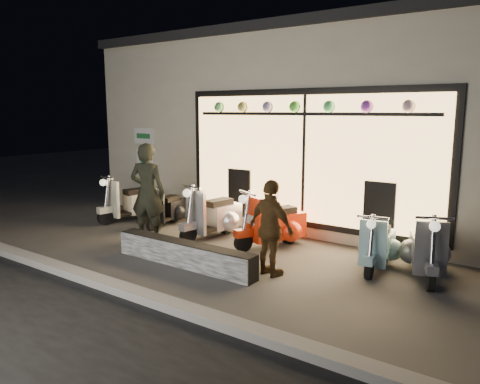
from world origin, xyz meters
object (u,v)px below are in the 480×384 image
object	(u,v)px
scooter_red	(278,224)
man	(148,193)
scooter_silver	(217,215)
graffiti_barrier	(185,254)
woman	(271,228)

from	to	relation	value
scooter_red	man	size ratio (longest dim) A/B	0.74
man	scooter_red	bearing A→B (deg)	-172.24
scooter_silver	man	xyz separation A→B (m)	(-0.85, -1.02, 0.52)
scooter_red	man	distance (m)	2.52
scooter_silver	man	bearing A→B (deg)	-123.52
graffiti_barrier	man	bearing A→B (deg)	155.65
man	woman	bearing A→B (deg)	154.63
graffiti_barrier	scooter_red	size ratio (longest dim) A/B	1.92
man	woman	distance (m)	2.91
graffiti_barrier	scooter_silver	world-z (taller)	scooter_silver
scooter_red	scooter_silver	bearing A→B (deg)	-149.67
graffiti_barrier	scooter_red	xyz separation A→B (m)	(0.61, 1.86, 0.21)
scooter_silver	woman	distance (m)	2.43
scooter_silver	man	world-z (taller)	man
scooter_silver	scooter_red	bearing A→B (deg)	12.56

